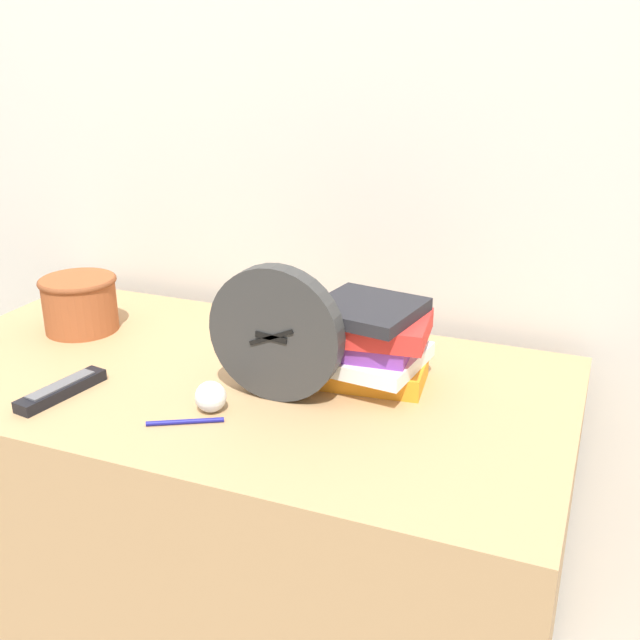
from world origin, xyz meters
TOP-DOWN VIEW (x-y plane):
  - wall_back at (0.00, 0.74)m, footprint 6.00×0.04m
  - desk at (0.00, 0.33)m, footprint 1.24×0.67m
  - desk_clock at (0.12, 0.28)m, footprint 0.24×0.04m
  - book_stack at (0.24, 0.40)m, footprint 0.26×0.21m
  - basket at (-0.39, 0.42)m, footprint 0.16×0.16m
  - tv_remote at (-0.23, 0.15)m, footprint 0.06×0.18m
  - crumpled_paper_ball at (0.04, 0.20)m, footprint 0.05×0.05m
  - pen at (0.03, 0.14)m, footprint 0.11×0.07m

SIDE VIEW (x-z plane):
  - desk at x=0.00m, z-range 0.00..0.76m
  - pen at x=0.03m, z-range 0.76..0.77m
  - tv_remote at x=-0.23m, z-range 0.76..0.78m
  - crumpled_paper_ball at x=0.04m, z-range 0.76..0.81m
  - basket at x=-0.39m, z-range 0.77..0.88m
  - book_stack at x=0.24m, z-range 0.76..0.92m
  - desk_clock at x=0.12m, z-range 0.76..1.00m
  - wall_back at x=0.00m, z-range 0.00..2.40m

